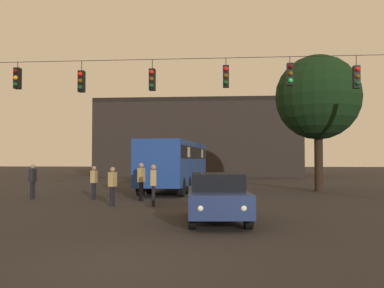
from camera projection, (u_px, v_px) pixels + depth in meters
The scene contains 12 objects.
ground_plane at pixel (202, 186), 32.47m from camera, with size 168.00×168.00×0.00m, color black.
overhead_signal_span at pixel (183, 108), 19.30m from camera, with size 22.00×0.44×6.80m.
city_bus at pixel (175, 161), 27.52m from camera, with size 3.15×11.13×3.00m.
car_near_right at pixel (217, 196), 13.91m from camera, with size 2.19×4.46×1.52m.
car_far_left at pixel (151, 172), 40.33m from camera, with size 2.05×4.42×1.52m.
pedestrian_crossing_left at pixel (153, 183), 18.48m from camera, with size 0.30×0.40×1.74m.
pedestrian_crossing_center at pixel (141, 179), 20.93m from camera, with size 0.32×0.41×1.79m.
pedestrian_crossing_right at pixel (113, 184), 18.69m from camera, with size 0.32×0.41×1.64m.
pedestrian_near_bus at pixel (33, 179), 21.78m from camera, with size 0.29×0.39×1.72m.
pedestrian_trailing at pixel (94, 181), 21.70m from camera, with size 0.27×0.38×1.63m.
corner_building at pixel (200, 140), 55.29m from camera, with size 23.39×13.64×8.86m.
tree_left_silhouette at pixel (318, 98), 27.50m from camera, with size 5.27×5.27×8.45m.
Camera 1 is at (2.11, -7.99, 1.97)m, focal length 41.44 mm.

